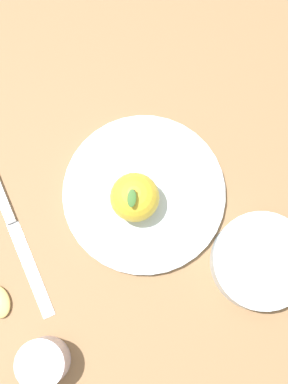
{
  "coord_description": "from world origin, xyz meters",
  "views": [
    {
      "loc": [
        0.11,
        0.08,
        0.76
      ],
      "look_at": [
        -0.04,
        0.04,
        0.02
      ],
      "focal_mm": 48.59,
      "sensor_mm": 36.0,
      "label": 1
    }
  ],
  "objects_px": {
    "cup": "(43,363)",
    "apple": "(135,197)",
    "dinner_plate": "(144,193)",
    "side_bowl": "(261,261)",
    "knife": "(14,228)"
  },
  "relations": [
    {
      "from": "dinner_plate",
      "to": "side_bowl",
      "type": "height_order",
      "value": "side_bowl"
    },
    {
      "from": "dinner_plate",
      "to": "apple",
      "type": "bearing_deg",
      "value": -24.35
    },
    {
      "from": "side_bowl",
      "to": "cup",
      "type": "bearing_deg",
      "value": -47.73
    },
    {
      "from": "side_bowl",
      "to": "knife",
      "type": "relative_size",
      "value": 0.75
    },
    {
      "from": "side_bowl",
      "to": "cup",
      "type": "distance_m",
      "value": 0.33
    },
    {
      "from": "dinner_plate",
      "to": "apple",
      "type": "xyz_separation_m",
      "value": [
        0.02,
        -0.01,
        0.04
      ]
    },
    {
      "from": "apple",
      "to": "knife",
      "type": "distance_m",
      "value": 0.19
    },
    {
      "from": "cup",
      "to": "side_bowl",
      "type": "bearing_deg",
      "value": 132.27
    },
    {
      "from": "apple",
      "to": "knife",
      "type": "relative_size",
      "value": 0.44
    },
    {
      "from": "cup",
      "to": "apple",
      "type": "bearing_deg",
      "value": 169.15
    },
    {
      "from": "side_bowl",
      "to": "cup",
      "type": "height_order",
      "value": "cup"
    },
    {
      "from": "apple",
      "to": "side_bowl",
      "type": "relative_size",
      "value": 0.58
    },
    {
      "from": "apple",
      "to": "cup",
      "type": "relative_size",
      "value": 1.23
    },
    {
      "from": "dinner_plate",
      "to": "cup",
      "type": "relative_size",
      "value": 3.65
    },
    {
      "from": "dinner_plate",
      "to": "side_bowl",
      "type": "relative_size",
      "value": 1.73
    }
  ]
}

